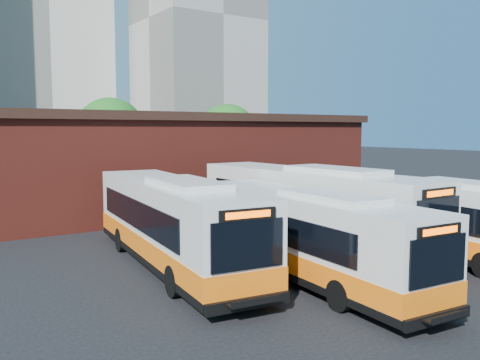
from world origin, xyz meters
TOP-DOWN VIEW (x-y plane):
  - ground at (0.00, 0.00)m, footprint 220.00×220.00m
  - bus_west at (-5.66, 5.44)m, footprint 4.16×13.27m
  - bus_midwest at (-2.42, 1.33)m, footprint 3.34×12.14m
  - bus_mideast at (1.00, 5.01)m, footprint 3.12×13.87m
  - bus_east at (4.41, 0.85)m, footprint 3.62×12.36m
  - transit_worker at (0.33, -1.91)m, footprint 0.58×0.73m
  - depot_building at (0.00, 20.00)m, footprint 28.60×12.60m
  - tree_mid at (2.00, 34.00)m, footprint 6.56×6.56m
  - tree_east at (13.00, 31.00)m, footprint 6.24×6.24m
  - tower_right at (30.00, 68.00)m, footprint 18.00×18.00m

SIDE VIEW (x-z plane):
  - ground at x=0.00m, z-range 0.00..0.00m
  - transit_worker at x=0.33m, z-range 0.00..1.76m
  - bus_midwest at x=-2.42m, z-range -0.15..3.12m
  - bus_east at x=4.41m, z-range -0.15..3.17m
  - bus_west at x=-5.66m, z-range -0.16..3.40m
  - bus_mideast at x=1.00m, z-range -0.17..3.59m
  - depot_building at x=0.00m, z-range 0.06..6.46m
  - tree_east at x=13.00m, z-range 0.85..8.81m
  - tree_mid at x=2.00m, z-range 0.90..9.26m
  - tower_right at x=30.00m, z-range -0.26..48.94m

